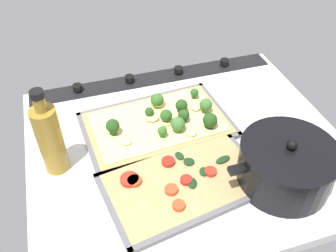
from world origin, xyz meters
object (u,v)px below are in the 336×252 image
baking_tray_back (184,183)px  veggie_pizza_back (182,181)px  oil_bottle (50,138)px  baking_tray_front (157,126)px  cooking_pot (286,165)px  broccoli_pizza (162,120)px

baking_tray_back → veggie_pizza_back: (0.40, -0.19, 0.70)cm
oil_bottle → baking_tray_back: bearing=152.6°
baking_tray_front → cooking_pot: size_ratio=1.43×
baking_tray_front → veggie_pizza_back: size_ratio=1.11×
broccoli_pizza → cooking_pot: size_ratio=1.34×
baking_tray_front → cooking_pot: bearing=130.1°
baking_tray_back → oil_bottle: size_ratio=1.74×
veggie_pizza_back → baking_tray_back: bearing=153.9°
cooking_pot → broccoli_pizza: bearing=-51.5°
broccoli_pizza → veggie_pizza_back: 20.80cm
oil_bottle → broccoli_pizza: bearing=-166.8°
broccoli_pizza → cooking_pot: bearing=128.5°
baking_tray_back → cooking_pot: 23.36cm
broccoli_pizza → cooking_pot: 34.24cm
baking_tray_back → oil_bottle: 32.31cm
baking_tray_back → cooking_pot: size_ratio=1.39×
veggie_pizza_back → cooking_pot: 23.65cm
baking_tray_front → baking_tray_back: bearing=91.4°
cooking_pot → oil_bottle: oil_bottle is taller
baking_tray_front → baking_tray_back: same height
broccoli_pizza → oil_bottle: bearing=13.2°
cooking_pot → oil_bottle: size_ratio=1.25×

